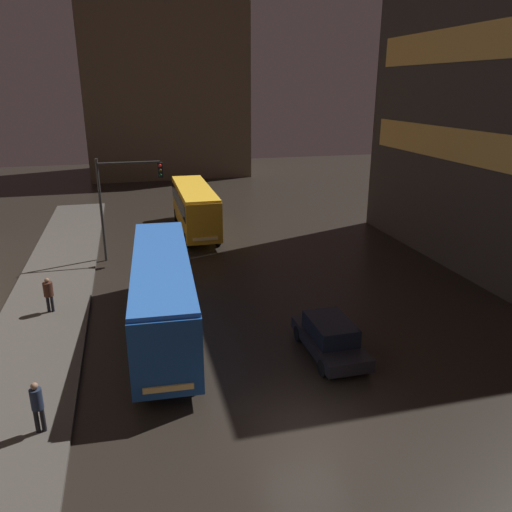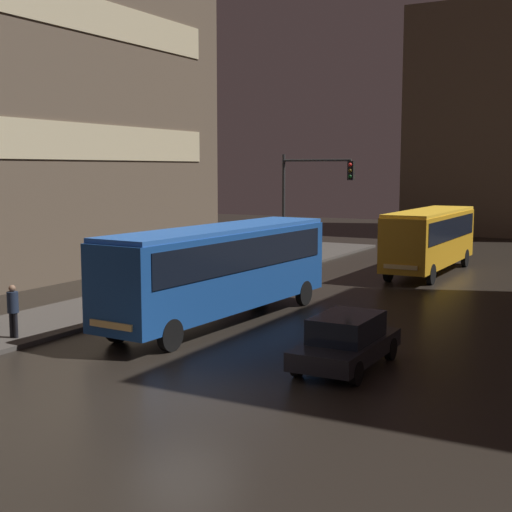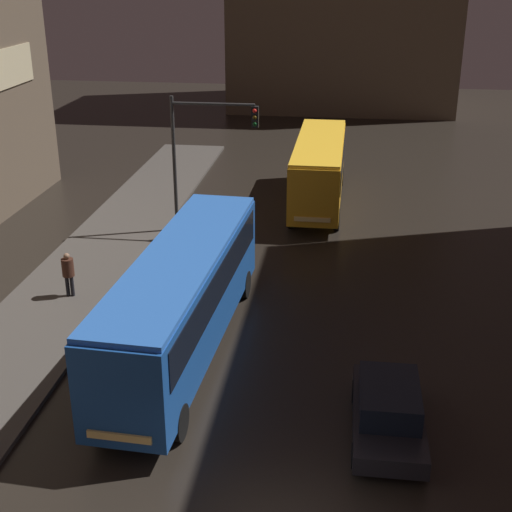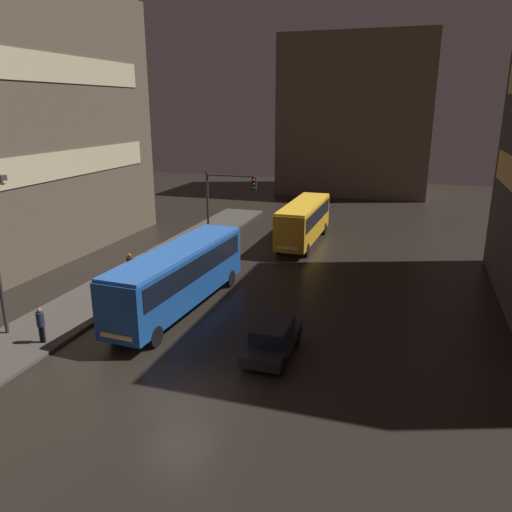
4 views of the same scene
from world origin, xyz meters
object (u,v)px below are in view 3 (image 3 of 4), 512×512
bus_far (319,165)px  traffic_light_main (203,142)px  car_taxi (388,410)px  pedestrian_mid (68,270)px  bus_near (183,292)px

bus_far → traffic_light_main: bearing=45.5°
bus_far → car_taxi: 19.04m
car_taxi → pedestrian_mid: (-11.21, 6.65, 0.41)m
bus_near → car_taxi: size_ratio=2.74×
pedestrian_mid → car_taxi: bearing=133.0°
traffic_light_main → bus_near: bearing=-82.2°
bus_near → car_taxi: 7.22m
bus_far → pedestrian_mid: bearing=55.5°
bus_far → pedestrian_mid: (-8.44, -12.15, -0.89)m
car_taxi → pedestrian_mid: bearing=-30.8°
pedestrian_mid → traffic_light_main: bearing=-132.6°
bus_far → car_taxi: bearing=98.7°
bus_near → pedestrian_mid: bearing=-29.3°
bus_far → traffic_light_main: 7.21m
bus_near → traffic_light_main: (-1.43, 10.45, 2.12)m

